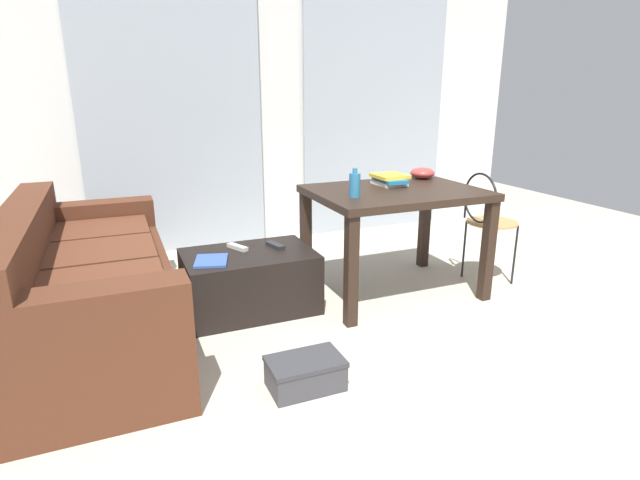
{
  "coord_description": "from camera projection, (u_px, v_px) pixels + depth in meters",
  "views": [
    {
      "loc": [
        -1.52,
        -1.2,
        1.4
      ],
      "look_at": [
        -0.25,
        1.82,
        0.41
      ],
      "focal_mm": 27.95,
      "sensor_mm": 36.0,
      "label": 1
    }
  ],
  "objects": [
    {
      "name": "bowl",
      "position": [
        422.0,
        173.0,
        3.8
      ],
      "size": [
        0.18,
        0.18,
        0.08
      ],
      "primitive_type": "ellipsoid",
      "color": "#9E3833",
      "rests_on": "craft_table"
    },
    {
      "name": "tv_remote_primary",
      "position": [
        237.0,
        247.0,
        3.28
      ],
      "size": [
        0.11,
        0.17,
        0.03
      ],
      "primitive_type": "cube",
      "rotation": [
        0.0,
        0.0,
        0.43
      ],
      "color": "#B7B7B2",
      "rests_on": "coffee_table"
    },
    {
      "name": "ground_plane",
      "position": [
        388.0,
        319.0,
        3.17
      ],
      "size": [
        8.13,
        8.13,
        0.0
      ],
      "primitive_type": "plane",
      "color": "#B2A893"
    },
    {
      "name": "tv_remote_secondary",
      "position": [
        275.0,
        245.0,
        3.32
      ],
      "size": [
        0.09,
        0.17,
        0.03
      ],
      "primitive_type": "cube",
      "rotation": [
        0.0,
        0.0,
        0.27
      ],
      "color": "#232326",
      "rests_on": "coffee_table"
    },
    {
      "name": "bottle_near",
      "position": [
        355.0,
        185.0,
        3.13
      ],
      "size": [
        0.07,
        0.07,
        0.18
      ],
      "color": "teal",
      "rests_on": "craft_table"
    },
    {
      "name": "magazine",
      "position": [
        211.0,
        261.0,
        3.04
      ],
      "size": [
        0.25,
        0.28,
        0.01
      ],
      "primitive_type": "cube",
      "rotation": [
        0.0,
        0.0,
        -0.27
      ],
      "color": "#33519E",
      "rests_on": "coffee_table"
    },
    {
      "name": "coffee_table",
      "position": [
        250.0,
        281.0,
        3.27
      ],
      "size": [
        0.83,
        0.55,
        0.39
      ],
      "color": "black",
      "rests_on": "ground"
    },
    {
      "name": "wire_chair",
      "position": [
        486.0,
        214.0,
        3.65
      ],
      "size": [
        0.37,
        0.37,
        0.84
      ],
      "color": "#B7844C",
      "rests_on": "ground"
    },
    {
      "name": "shoebox",
      "position": [
        305.0,
        373.0,
        2.42
      ],
      "size": [
        0.36,
        0.23,
        0.16
      ],
      "color": "#38383D",
      "rests_on": "ground"
    },
    {
      "name": "craft_table",
      "position": [
        395.0,
        205.0,
        3.43
      ],
      "size": [
        1.14,
        0.85,
        0.75
      ],
      "color": "black",
      "rests_on": "ground"
    },
    {
      "name": "couch",
      "position": [
        87.0,
        289.0,
        2.83
      ],
      "size": [
        0.84,
        1.94,
        0.79
      ],
      "color": "#4C2819",
      "rests_on": "ground"
    },
    {
      "name": "wall_back",
      "position": [
        279.0,
        100.0,
        4.63
      ],
      "size": [
        5.1,
        0.1,
        2.63
      ],
      "primitive_type": "cube",
      "color": "silver",
      "rests_on": "ground"
    },
    {
      "name": "book_stack",
      "position": [
        390.0,
        179.0,
        3.55
      ],
      "size": [
        0.22,
        0.31,
        0.07
      ],
      "color": "silver",
      "rests_on": "craft_table"
    },
    {
      "name": "curtains",
      "position": [
        282.0,
        118.0,
        4.6
      ],
      "size": [
        3.48,
        0.03,
        2.31
      ],
      "color": "#99A3AD",
      "rests_on": "ground"
    }
  ]
}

